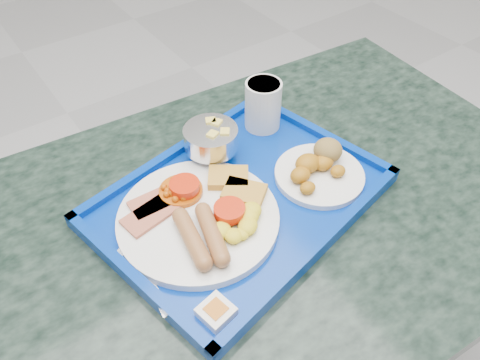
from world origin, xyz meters
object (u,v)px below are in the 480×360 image
object	(u,v)px
table	(267,258)
tray	(240,199)
bread_plate	(319,168)
fruit_bowl	(211,139)
main_plate	(204,215)
juice_cup	(263,104)

from	to	relation	value
table	tray	bearing A→B (deg)	148.77
bread_plate	fruit_bowl	xyz separation A→B (m)	(-0.13, 0.15, 0.03)
table	fruit_bowl	distance (m)	0.28
tray	main_plate	xyz separation A→B (m)	(-0.08, -0.01, 0.02)
bread_plate	juice_cup	distance (m)	0.18
juice_cup	table	bearing A→B (deg)	-122.87
tray	bread_plate	bearing A→B (deg)	-14.91
table	juice_cup	distance (m)	0.31
table	tray	size ratio (longest dim) A/B	2.13
table	juice_cup	bearing A→B (deg)	57.13
tray	juice_cup	xyz separation A→B (m)	(0.15, 0.14, 0.06)
tray	juice_cup	size ratio (longest dim) A/B	5.37
table	tray	world-z (taller)	tray
fruit_bowl	juice_cup	world-z (taller)	juice_cup
fruit_bowl	juice_cup	xyz separation A→B (m)	(0.14, 0.02, 0.01)
table	bread_plate	world-z (taller)	bread_plate
main_plate	fruit_bowl	distance (m)	0.16
table	bread_plate	distance (m)	0.23
fruit_bowl	table	bearing A→B (deg)	-77.93
table	tray	distance (m)	0.19
main_plate	juice_cup	world-z (taller)	juice_cup
table	main_plate	world-z (taller)	main_plate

